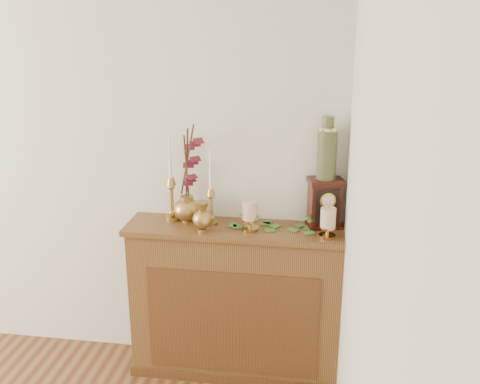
% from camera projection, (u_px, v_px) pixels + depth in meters
% --- Properties ---
extents(console_shelf, '(1.24, 0.34, 0.93)m').
position_uv_depth(console_shelf, '(236.00, 305.00, 3.28)').
color(console_shelf, brown).
rests_on(console_shelf, ground).
extents(candlestick_left, '(0.09, 0.09, 0.52)m').
position_uv_depth(candlestick_left, '(171.00, 192.00, 3.18)').
color(candlestick_left, '#A88443').
rests_on(candlestick_left, console_shelf).
extents(candlestick_center, '(0.07, 0.07, 0.43)m').
position_uv_depth(candlestick_center, '(211.00, 201.00, 3.12)').
color(candlestick_center, '#A88443').
rests_on(candlestick_center, console_shelf).
extents(bud_vase, '(0.11, 0.11, 0.17)m').
position_uv_depth(bud_vase, '(202.00, 217.00, 3.03)').
color(bud_vase, '#A88443').
rests_on(bud_vase, console_shelf).
extents(ginger_jar, '(0.24, 0.25, 0.57)m').
position_uv_depth(ginger_jar, '(191.00, 177.00, 3.16)').
color(ginger_jar, '#A88443').
rests_on(ginger_jar, console_shelf).
extents(pillar_candle_left, '(0.09, 0.09, 0.18)m').
position_uv_depth(pillar_candle_left, '(250.00, 214.00, 3.05)').
color(pillar_candle_left, '#B6823F').
rests_on(pillar_candle_left, console_shelf).
extents(pillar_candle_right, '(0.09, 0.09, 0.18)m').
position_uv_depth(pillar_candle_right, '(328.00, 221.00, 2.95)').
color(pillar_candle_right, '#B6823F').
rests_on(pillar_candle_right, console_shelf).
extents(ivy_garland, '(0.46, 0.25, 0.09)m').
position_uv_depth(ivy_garland, '(268.00, 225.00, 3.11)').
color(ivy_garland, '#42752C').
rests_on(ivy_garland, console_shelf).
extents(mantel_clock, '(0.21, 0.18, 0.28)m').
position_uv_depth(mantel_clock, '(325.00, 203.00, 3.09)').
color(mantel_clock, '#38120B').
rests_on(mantel_clock, console_shelf).
extents(ceramic_vase, '(0.11, 0.11, 0.34)m').
position_uv_depth(ceramic_vase, '(327.00, 151.00, 3.00)').
color(ceramic_vase, '#1B3728').
rests_on(ceramic_vase, mantel_clock).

